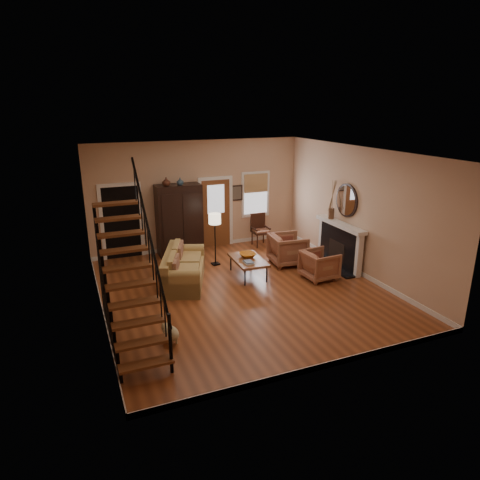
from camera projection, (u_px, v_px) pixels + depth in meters
name	position (u px, v px, depth m)	size (l,w,h in m)	color
room	(202.00, 215.00, 11.28)	(7.00, 7.33, 3.30)	brown
staircase	(128.00, 261.00, 7.70)	(0.94, 2.80, 3.20)	brown
fireplace	(341.00, 240.00, 11.69)	(0.33, 1.95, 2.30)	black
armoire	(179.00, 220.00, 12.54)	(1.30, 0.60, 2.10)	black
vase_a	(166.00, 182.00, 11.97)	(0.24, 0.24, 0.25)	#4C2619
vase_b	(180.00, 181.00, 12.12)	(0.20, 0.20, 0.21)	#334C60
sofa	(184.00, 267.00, 10.70)	(0.92, 2.12, 0.79)	tan
coffee_table	(248.00, 268.00, 11.12)	(0.73, 1.25, 0.48)	brown
bowl	(248.00, 255.00, 11.18)	(0.43, 0.43, 0.11)	#C97017
books	(249.00, 262.00, 10.73)	(0.23, 0.31, 0.06)	beige
armchair_left	(319.00, 265.00, 10.94)	(0.80, 0.82, 0.74)	brown
armchair_right	(288.00, 249.00, 11.93)	(0.92, 0.94, 0.86)	brown
floor_lamp	(215.00, 240.00, 11.79)	(0.34, 0.34, 1.47)	black
side_chair	(261.00, 230.00, 13.45)	(0.54, 0.54, 1.02)	#3A1D12
dog	(171.00, 334.00, 8.05)	(0.27, 0.46, 0.33)	#CBBD8A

